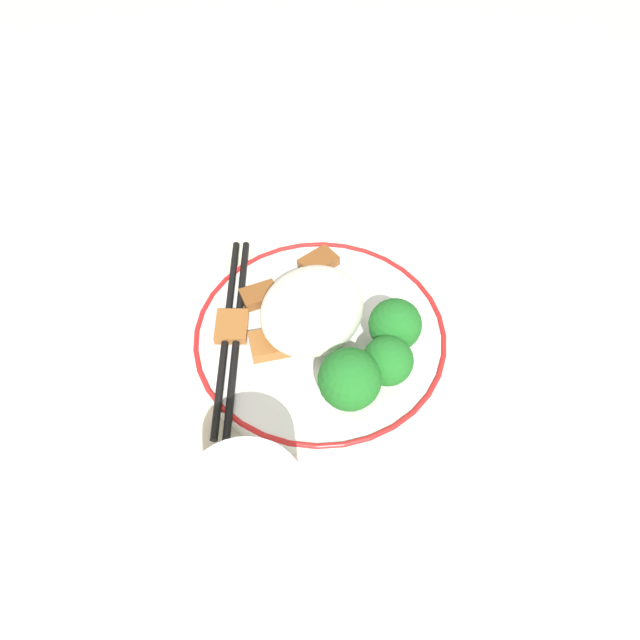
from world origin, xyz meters
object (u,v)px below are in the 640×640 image
Objects in this scene: broccoli_back_center at (388,361)px; broccoli_back_right at (395,325)px; broccoli_back_left at (350,380)px; plate at (320,336)px; drinking_glass at (251,529)px; chopsticks at (232,331)px.

broccoli_back_center is 0.04m from broccoli_back_right.
plate is at bearing -125.69° from broccoli_back_left.
broccoli_back_right reaches higher than plate.
drinking_glass reaches higher than broccoli_back_left.
broccoli_back_left reaches higher than broccoli_back_right.
broccoli_back_left is at bearing -173.68° from drinking_glass.
plate is 4.02× the size of broccoli_back_left.
broccoli_back_right is at bearing 118.90° from chopsticks.
chopsticks is at bearing -61.10° from broccoli_back_right.
chopsticks is (0.00, -0.13, -0.03)m from broccoli_back_left.
broccoli_back_center is 0.18m from drinking_glass.
broccoli_back_center reaches higher than chopsticks.
broccoli_back_left is 0.07m from broccoli_back_right.
broccoli_back_left is 0.04m from broccoli_back_center.
chopsticks is (0.07, -0.13, -0.03)m from broccoli_back_right.
broccoli_back_right reaches higher than chopsticks.
broccoli_back_right is (-0.03, -0.01, 0.00)m from broccoli_back_center.
broccoli_back_right is (-0.02, 0.06, 0.04)m from plate.
chopsticks reaches higher than plate.
chopsticks is 0.20m from drinking_glass.
broccoli_back_left is 0.13m from chopsticks.
drinking_glass is at bearing 3.77° from broccoli_back_right.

